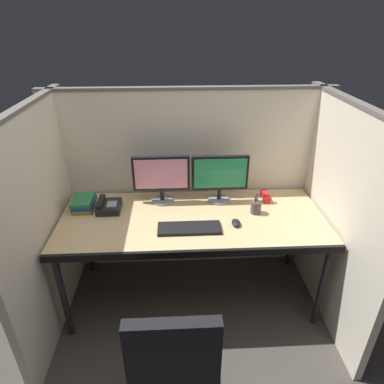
{
  "coord_description": "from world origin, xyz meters",
  "views": [
    {
      "loc": [
        -0.11,
        -1.73,
        2.03
      ],
      "look_at": [
        0.0,
        0.35,
        0.92
      ],
      "focal_mm": 31.16,
      "sensor_mm": 36.0,
      "label": 1
    }
  ],
  "objects_px": {
    "desk_phone": "(108,206)",
    "book_stack": "(84,203)",
    "keyboard_main": "(189,228)",
    "monitor_right": "(220,175)",
    "office_chair": "(175,384)",
    "red_stapler": "(265,196)",
    "monitor_left": "(161,176)",
    "desk": "(192,224)",
    "pen_cup": "(256,207)",
    "computer_mouse": "(236,223)"
  },
  "relations": [
    {
      "from": "desk_phone",
      "to": "book_stack",
      "type": "height_order",
      "value": "desk_phone"
    },
    {
      "from": "book_stack",
      "to": "keyboard_main",
      "type": "bearing_deg",
      "value": -23.18
    },
    {
      "from": "monitor_right",
      "to": "book_stack",
      "type": "distance_m",
      "value": 1.05
    },
    {
      "from": "office_chair",
      "to": "desk_phone",
      "type": "relative_size",
      "value": 5.13
    },
    {
      "from": "office_chair",
      "to": "keyboard_main",
      "type": "xyz_separation_m",
      "value": [
        0.11,
        0.83,
        0.39
      ]
    },
    {
      "from": "red_stapler",
      "to": "monitor_left",
      "type": "bearing_deg",
      "value": 178.9
    },
    {
      "from": "desk",
      "to": "book_stack",
      "type": "relative_size",
      "value": 8.59
    },
    {
      "from": "office_chair",
      "to": "desk_phone",
      "type": "xyz_separation_m",
      "value": [
        -0.48,
        1.12,
        0.41
      ]
    },
    {
      "from": "office_chair",
      "to": "monitor_right",
      "type": "distance_m",
      "value": 1.41
    },
    {
      "from": "monitor_left",
      "to": "pen_cup",
      "type": "relative_size",
      "value": 2.64
    },
    {
      "from": "keyboard_main",
      "to": "book_stack",
      "type": "height_order",
      "value": "book_stack"
    },
    {
      "from": "computer_mouse",
      "to": "pen_cup",
      "type": "height_order",
      "value": "pen_cup"
    },
    {
      "from": "office_chair",
      "to": "red_stapler",
      "type": "height_order",
      "value": "office_chair"
    },
    {
      "from": "office_chair",
      "to": "red_stapler",
      "type": "relative_size",
      "value": 6.5
    },
    {
      "from": "monitor_left",
      "to": "computer_mouse",
      "type": "distance_m",
      "value": 0.66
    },
    {
      "from": "office_chair",
      "to": "monitor_right",
      "type": "bearing_deg",
      "value": 68.0
    },
    {
      "from": "keyboard_main",
      "to": "pen_cup",
      "type": "distance_m",
      "value": 0.53
    },
    {
      "from": "desk",
      "to": "red_stapler",
      "type": "bearing_deg",
      "value": 22.55
    },
    {
      "from": "desk",
      "to": "monitor_left",
      "type": "relative_size",
      "value": 4.42
    },
    {
      "from": "computer_mouse",
      "to": "book_stack",
      "type": "height_order",
      "value": "book_stack"
    },
    {
      "from": "office_chair",
      "to": "pen_cup",
      "type": "bearing_deg",
      "value": 53.78
    },
    {
      "from": "office_chair",
      "to": "pen_cup",
      "type": "distance_m",
      "value": 1.27
    },
    {
      "from": "office_chair",
      "to": "book_stack",
      "type": "bearing_deg",
      "value": 114.23
    },
    {
      "from": "red_stapler",
      "to": "computer_mouse",
      "type": "bearing_deg",
      "value": -130.18
    },
    {
      "from": "desk",
      "to": "pen_cup",
      "type": "bearing_deg",
      "value": 6.06
    },
    {
      "from": "desk",
      "to": "pen_cup",
      "type": "relative_size",
      "value": 11.69
    },
    {
      "from": "desk",
      "to": "book_stack",
      "type": "height_order",
      "value": "book_stack"
    },
    {
      "from": "computer_mouse",
      "to": "red_stapler",
      "type": "relative_size",
      "value": 0.64
    },
    {
      "from": "monitor_left",
      "to": "book_stack",
      "type": "height_order",
      "value": "monitor_left"
    },
    {
      "from": "desk",
      "to": "computer_mouse",
      "type": "bearing_deg",
      "value": -18.68
    },
    {
      "from": "desk",
      "to": "monitor_right",
      "type": "distance_m",
      "value": 0.43
    },
    {
      "from": "computer_mouse",
      "to": "book_stack",
      "type": "bearing_deg",
      "value": 165.23
    },
    {
      "from": "red_stapler",
      "to": "keyboard_main",
      "type": "bearing_deg",
      "value": -147.93
    },
    {
      "from": "keyboard_main",
      "to": "computer_mouse",
      "type": "distance_m",
      "value": 0.33
    },
    {
      "from": "monitor_left",
      "to": "red_stapler",
      "type": "bearing_deg",
      "value": -1.1
    },
    {
      "from": "monitor_right",
      "to": "red_stapler",
      "type": "bearing_deg",
      "value": -0.74
    },
    {
      "from": "computer_mouse",
      "to": "monitor_right",
      "type": "bearing_deg",
      "value": 102.29
    },
    {
      "from": "office_chair",
      "to": "monitor_left",
      "type": "bearing_deg",
      "value": 88.23
    },
    {
      "from": "monitor_left",
      "to": "book_stack",
      "type": "bearing_deg",
      "value": -173.24
    },
    {
      "from": "office_chair",
      "to": "keyboard_main",
      "type": "height_order",
      "value": "office_chair"
    },
    {
      "from": "office_chair",
      "to": "desk",
      "type": "bearing_deg",
      "value": 76.26
    },
    {
      "from": "office_chair",
      "to": "red_stapler",
      "type": "distance_m",
      "value": 1.48
    },
    {
      "from": "keyboard_main",
      "to": "book_stack",
      "type": "xyz_separation_m",
      "value": [
        -0.78,
        0.33,
        0.03
      ]
    },
    {
      "from": "office_chair",
      "to": "book_stack",
      "type": "relative_size",
      "value": 4.41
    },
    {
      "from": "computer_mouse",
      "to": "desk_phone",
      "type": "xyz_separation_m",
      "value": [
        -0.92,
        0.25,
        0.02
      ]
    },
    {
      "from": "monitor_left",
      "to": "computer_mouse",
      "type": "height_order",
      "value": "monitor_left"
    },
    {
      "from": "monitor_right",
      "to": "desk_phone",
      "type": "xyz_separation_m",
      "value": [
        -0.84,
        -0.1,
        -0.18
      ]
    },
    {
      "from": "desk_phone",
      "to": "pen_cup",
      "type": "distance_m",
      "value": 1.09
    },
    {
      "from": "computer_mouse",
      "to": "book_stack",
      "type": "xyz_separation_m",
      "value": [
        -1.11,
        0.29,
        0.02
      ]
    },
    {
      "from": "monitor_left",
      "to": "book_stack",
      "type": "distance_m",
      "value": 0.62
    }
  ]
}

